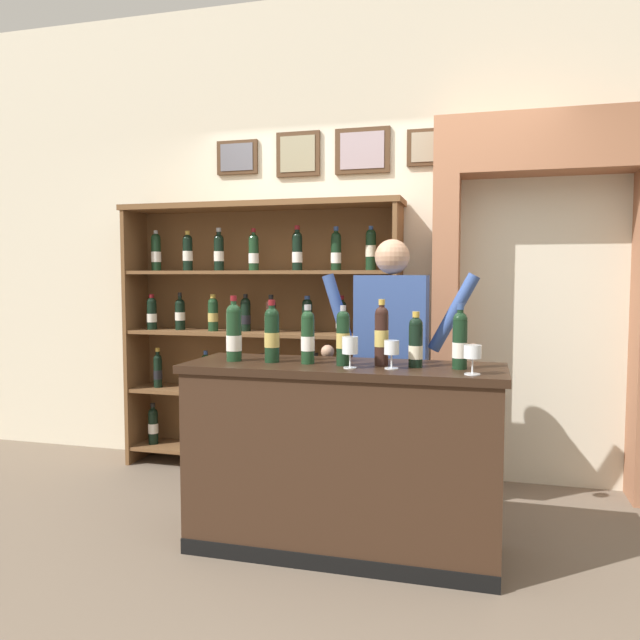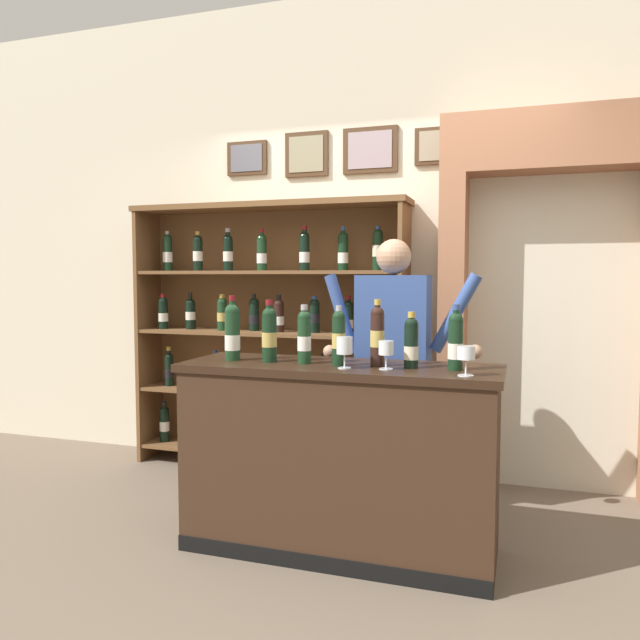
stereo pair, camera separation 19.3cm
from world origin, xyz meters
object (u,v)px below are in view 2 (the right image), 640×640
(tasting_bottle_chianti, at_px, (339,337))
(wine_glass_center, at_px, (345,346))
(tasting_bottle_rosso, at_px, (232,332))
(tasting_bottle_bianco, at_px, (411,342))
(tasting_counter, at_px, (339,458))
(tasting_bottle_vin_santo, at_px, (377,335))
(wine_glass_left, at_px, (466,355))
(wine_glass_right, at_px, (386,350))
(tasting_bottle_prosecco, at_px, (304,336))
(wine_shelf, at_px, (270,329))
(tasting_bottle_super_tuscan, at_px, (269,333))
(shopkeeper, at_px, (393,347))
(tasting_bottle_riserva, at_px, (456,341))

(tasting_bottle_chianti, xyz_separation_m, wine_glass_center, (0.05, -0.08, -0.04))
(tasting_bottle_rosso, distance_m, tasting_bottle_bianco, 0.95)
(tasting_counter, distance_m, tasting_bottle_bianco, 0.71)
(tasting_bottle_rosso, bearing_deg, tasting_bottle_vin_santo, 2.26)
(tasting_bottle_vin_santo, distance_m, wine_glass_center, 0.19)
(tasting_counter, relative_size, wine_glass_left, 11.90)
(tasting_bottle_bianco, xyz_separation_m, wine_glass_right, (-0.11, -0.08, -0.03))
(tasting_bottle_bianco, bearing_deg, wine_glass_left, -30.52)
(tasting_bottle_prosecco, bearing_deg, wine_glass_right, -8.36)
(wine_shelf, bearing_deg, tasting_bottle_vin_santo, -47.45)
(tasting_bottle_chianti, distance_m, tasting_bottle_vin_santo, 0.19)
(tasting_bottle_rosso, distance_m, tasting_bottle_prosecco, 0.40)
(wine_glass_left, bearing_deg, tasting_bottle_super_tuscan, 171.67)
(tasting_bottle_prosecco, height_order, wine_glass_right, tasting_bottle_prosecco)
(tasting_counter, bearing_deg, tasting_bottle_super_tuscan, -176.68)
(tasting_counter, height_order, tasting_bottle_bianco, tasting_bottle_bianco)
(shopkeeper, height_order, wine_glass_left, shopkeeper)
(wine_glass_center, bearing_deg, tasting_bottle_chianti, 123.59)
(tasting_bottle_prosecco, height_order, wine_glass_center, tasting_bottle_prosecco)
(tasting_counter, distance_m, tasting_bottle_prosecco, 0.65)
(wine_glass_center, bearing_deg, tasting_bottle_riserva, 12.86)
(tasting_bottle_prosecco, height_order, tasting_bottle_bianco, tasting_bottle_prosecco)
(tasting_bottle_chianti, xyz_separation_m, tasting_bottle_bianco, (0.36, 0.03, -0.02))
(tasting_bottle_bianco, bearing_deg, tasting_bottle_super_tuscan, -178.98)
(wine_glass_right, bearing_deg, tasting_bottle_chianti, 169.30)
(wine_shelf, bearing_deg, wine_glass_center, -53.96)
(tasting_bottle_chianti, xyz_separation_m, tasting_bottle_vin_santo, (0.19, 0.04, 0.01))
(tasting_bottle_bianco, relative_size, wine_glass_left, 2.02)
(tasting_bottle_bianco, relative_size, wine_glass_right, 1.98)
(tasting_counter, height_order, wine_glass_right, wine_glass_right)
(tasting_counter, bearing_deg, shopkeeper, 72.22)
(tasting_counter, bearing_deg, tasting_bottle_chianti, -76.67)
(wine_glass_center, bearing_deg, tasting_bottle_prosecco, 158.06)
(tasting_counter, bearing_deg, wine_glass_left, -14.86)
(tasting_bottle_rosso, distance_m, wine_glass_right, 0.84)
(tasting_bottle_vin_santo, xyz_separation_m, wine_glass_center, (-0.13, -0.12, -0.05))
(tasting_bottle_rosso, distance_m, tasting_bottle_vin_santo, 0.78)
(tasting_bottle_prosecco, xyz_separation_m, tasting_bottle_chianti, (0.19, -0.02, 0.00))
(wine_shelf, relative_size, tasting_bottle_riserva, 6.57)
(shopkeeper, bearing_deg, tasting_bottle_prosecco, -122.02)
(tasting_bottle_rosso, bearing_deg, tasting_bottle_riserva, 1.22)
(tasting_bottle_bianco, bearing_deg, wine_glass_center, -159.23)
(shopkeeper, distance_m, tasting_bottle_rosso, 0.94)
(wine_shelf, xyz_separation_m, tasting_counter, (0.88, -1.17, -0.54))
(tasting_counter, xyz_separation_m, tasting_bottle_rosso, (-0.58, -0.03, 0.63))
(shopkeeper, bearing_deg, tasting_counter, -107.78)
(tasting_bottle_super_tuscan, height_order, wine_glass_left, tasting_bottle_super_tuscan)
(tasting_bottle_super_tuscan, bearing_deg, shopkeeper, 45.47)
(wine_glass_left, bearing_deg, wine_glass_center, 175.39)
(tasting_counter, xyz_separation_m, tasting_bottle_vin_santo, (0.20, -0.00, 0.64))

